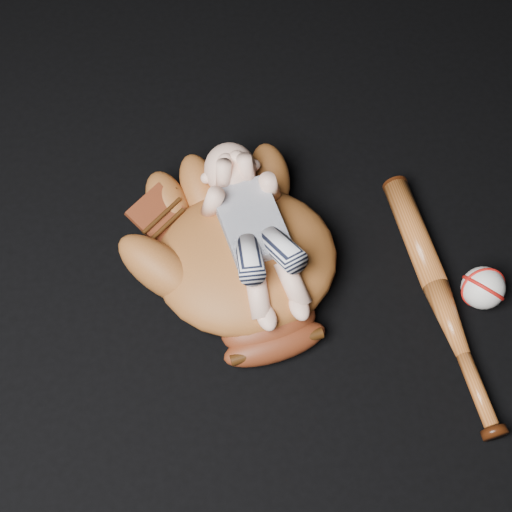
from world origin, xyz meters
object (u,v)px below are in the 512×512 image
newborn_baby (256,232)px  baseball_bat (441,300)px  baseball_glove (246,255)px  baseball (483,288)px

newborn_baby → baseball_bat: newborn_baby is taller
baseball_glove → newborn_baby: size_ratio=1.30×
baseball_bat → baseball: 0.07m
newborn_baby → baseball_bat: size_ratio=0.69×
baseball_bat → baseball: baseball is taller
baseball_bat → newborn_baby: bearing=160.0°
newborn_baby → baseball_bat: (0.30, -0.11, -0.10)m
baseball_glove → newborn_baby: bearing=17.4°
baseball_glove → baseball_bat: size_ratio=0.90×
baseball_bat → baseball: bearing=5.3°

